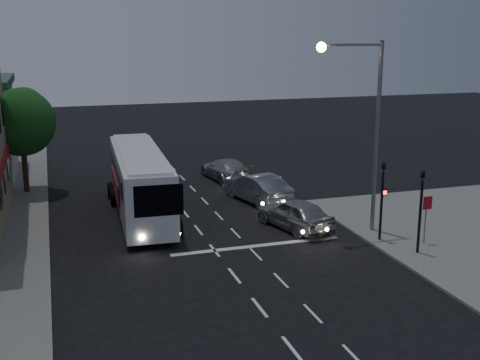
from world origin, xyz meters
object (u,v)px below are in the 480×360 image
object	(u,v)px
traffic_signal_side	(421,202)
regulatory_sign	(426,212)
tour_bus	(140,181)
traffic_signal_main	(382,192)
street_tree	(21,119)
car_sedan_b	(226,169)
car_sedan_a	(257,188)
streetlight	(366,115)
car_suv	(295,214)

from	to	relation	value
traffic_signal_side	regulatory_sign	xyz separation A→B (m)	(1.00, 0.96, -0.82)
tour_bus	regulatory_sign	world-z (taller)	tour_bus
traffic_signal_main	street_tree	world-z (taller)	street_tree
car_sedan_b	traffic_signal_side	world-z (taller)	traffic_signal_side
tour_bus	street_tree	world-z (taller)	street_tree
tour_bus	car_sedan_a	size ratio (longest dim) A/B	2.30
regulatory_sign	traffic_signal_side	bearing A→B (deg)	-136.08
streetlight	street_tree	distance (m)	20.19
regulatory_sign	street_tree	world-z (taller)	street_tree
tour_bus	car_suv	size ratio (longest dim) A/B	2.53
tour_bus	traffic_signal_main	world-z (taller)	traffic_signal_main
car_sedan_b	street_tree	world-z (taller)	street_tree
car_sedan_a	streetlight	distance (m)	8.89
traffic_signal_main	street_tree	distance (m)	21.38
streetlight	car_suv	bearing A→B (deg)	149.68
streetlight	car_sedan_a	bearing A→B (deg)	113.07
traffic_signal_side	streetlight	xyz separation A→B (m)	(-0.96, 3.40, 3.31)
traffic_signal_side	regulatory_sign	world-z (taller)	traffic_signal_side
traffic_signal_main	streetlight	distance (m)	3.61
traffic_signal_side	streetlight	size ratio (longest dim) A/B	0.46
car_suv	traffic_signal_side	world-z (taller)	traffic_signal_side
traffic_signal_side	car_sedan_b	bearing A→B (deg)	104.48
car_sedan_b	regulatory_sign	world-z (taller)	regulatory_sign
tour_bus	car_sedan_b	bearing A→B (deg)	46.43
car_sedan_a	streetlight	world-z (taller)	streetlight
tour_bus	streetlight	world-z (taller)	streetlight
tour_bus	car_sedan_b	distance (m)	9.08
traffic_signal_side	streetlight	bearing A→B (deg)	105.70
car_sedan_b	traffic_signal_main	xyz separation A→B (m)	(3.38, -13.82, 1.71)
car_sedan_a	street_tree	xyz separation A→B (m)	(-12.65, 6.01, 3.68)
street_tree	traffic_signal_side	bearing A→B (deg)	-44.50
tour_bus	traffic_signal_side	distance (m)	14.30
traffic_signal_side	streetlight	distance (m)	4.84
traffic_signal_main	regulatory_sign	bearing A→B (deg)	-30.84
traffic_signal_main	regulatory_sign	world-z (taller)	traffic_signal_main
tour_bus	car_sedan_a	world-z (taller)	tour_bus
car_sedan_a	traffic_signal_side	xyz separation A→B (m)	(3.86, -10.21, 1.60)
car_suv	regulatory_sign	size ratio (longest dim) A/B	2.05
car_sedan_a	street_tree	bearing A→B (deg)	-39.53
traffic_signal_side	car_sedan_a	bearing A→B (deg)	110.70
car_suv	car_sedan_b	distance (m)	10.81
car_suv	car_sedan_a	distance (m)	5.22
traffic_signal_side	traffic_signal_main	bearing A→B (deg)	109.49
tour_bus	car_sedan_b	world-z (taller)	tour_bus
streetlight	traffic_signal_main	bearing A→B (deg)	-79.80
car_suv	car_sedan_a	size ratio (longest dim) A/B	0.91
car_suv	traffic_signal_side	xyz separation A→B (m)	(3.69, -5.00, 1.65)
car_suv	car_sedan_b	size ratio (longest dim) A/B	0.92
street_tree	regulatory_sign	bearing A→B (deg)	-41.08
tour_bus	car_sedan_b	size ratio (longest dim) A/B	2.33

